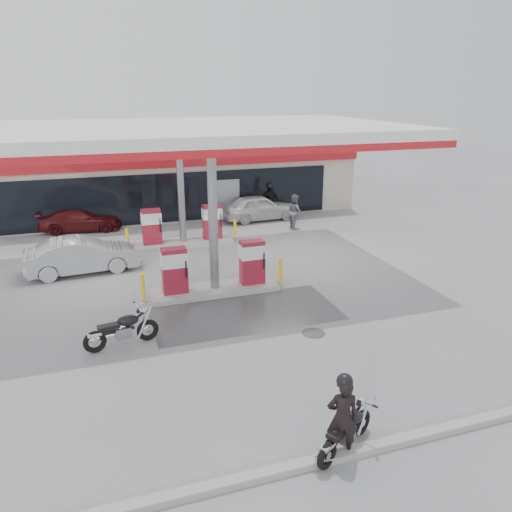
{
  "coord_description": "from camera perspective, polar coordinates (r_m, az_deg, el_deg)",
  "views": [
    {
      "loc": [
        -3.85,
        -14.05,
        6.91
      ],
      "look_at": [
        1.53,
        1.97,
        1.2
      ],
      "focal_mm": 35.0,
      "sensor_mm": 36.0,
      "label": 1
    }
  ],
  "objects": [
    {
      "name": "drain_cover",
      "position": [
        15.07,
        6.58,
        -8.73
      ],
      "size": [
        0.7,
        0.7,
        0.01
      ],
      "primitive_type": "cylinder",
      "color": "#38383A",
      "rests_on": "ground"
    },
    {
      "name": "pump_island_near",
      "position": [
        17.63,
        -4.77,
        -1.98
      ],
      "size": [
        5.14,
        1.3,
        1.78
      ],
      "color": "#9E9E99",
      "rests_on": "ground"
    },
    {
      "name": "attendant",
      "position": [
        25.78,
        4.45,
        5.11
      ],
      "size": [
        0.7,
        0.89,
        1.78
      ],
      "primitive_type": "imported",
      "rotation": [
        0.0,
        0.0,
        1.6
      ],
      "color": "slate",
      "rests_on": "ground"
    },
    {
      "name": "store_building",
      "position": [
        30.63,
        -11.25,
        9.1
      ],
      "size": [
        22.0,
        8.22,
        4.0
      ],
      "color": "beige",
      "rests_on": "ground"
    },
    {
      "name": "wet_patch",
      "position": [
        16.25,
        -1.25,
        -6.49
      ],
      "size": [
        6.0,
        3.0,
        0.0
      ],
      "primitive_type": "cube",
      "color": "#4C4C4F",
      "rests_on": "ground"
    },
    {
      "name": "main_motorcycle",
      "position": [
        10.67,
        10.26,
        -19.1
      ],
      "size": [
        1.69,
        1.08,
        0.96
      ],
      "rotation": [
        0.0,
        0.0,
        0.53
      ],
      "color": "black",
      "rests_on": "ground"
    },
    {
      "name": "biker_main",
      "position": [
        10.28,
        9.84,
        -17.74
      ],
      "size": [
        0.71,
        0.56,
        1.71
      ],
      "primitive_type": "imported",
      "rotation": [
        0.0,
        0.0,
        2.88
      ],
      "color": "black",
      "rests_on": "ground"
    },
    {
      "name": "parked_car_left",
      "position": [
        26.82,
        -19.47,
        3.93
      ],
      "size": [
        4.11,
        1.97,
        1.16
      ],
      "primitive_type": "imported",
      "rotation": [
        0.0,
        0.0,
        1.48
      ],
      "color": "#4A1013",
      "rests_on": "ground"
    },
    {
      "name": "kerb",
      "position": [
        10.55,
        8.25,
        -21.95
      ],
      "size": [
        28.0,
        0.25,
        0.15
      ],
      "primitive_type": "cube",
      "color": "gray",
      "rests_on": "ground"
    },
    {
      "name": "pump_island_far",
      "position": [
        23.23,
        -8.37,
        2.98
      ],
      "size": [
        5.14,
        1.3,
        1.78
      ],
      "color": "#9E9E99",
      "rests_on": "ground"
    },
    {
      "name": "sedan_white",
      "position": [
        27.42,
        0.39,
        5.58
      ],
      "size": [
        4.19,
        1.86,
        1.4
      ],
      "primitive_type": "imported",
      "rotation": [
        0.0,
        0.0,
        1.62
      ],
      "color": "silver",
      "rests_on": "ground"
    },
    {
      "name": "parked_motorcycle",
      "position": [
        14.57,
        -15.0,
        -8.2
      ],
      "size": [
        2.12,
        0.81,
        1.09
      ],
      "rotation": [
        0.0,
        0.0,
        0.18
      ],
      "color": "black",
      "rests_on": "ground"
    },
    {
      "name": "biker_walking",
      "position": [
        28.2,
        1.63,
        6.34
      ],
      "size": [
        1.1,
        0.59,
        1.79
      ],
      "primitive_type": "imported",
      "rotation": [
        0.0,
        0.0,
        0.16
      ],
      "color": "black",
      "rests_on": "ground"
    },
    {
      "name": "parked_car_right",
      "position": [
        30.69,
        2.19,
        6.61
      ],
      "size": [
        3.87,
        2.28,
        1.01
      ],
      "primitive_type": "imported",
      "rotation": [
        0.0,
        0.0,
        1.4
      ],
      "color": "#591322",
      "rests_on": "ground"
    },
    {
      "name": "hatchback_silver",
      "position": [
        20.62,
        -19.28,
        0.06
      ],
      "size": [
        4.37,
        1.85,
        1.4
      ],
      "primitive_type": "imported",
      "rotation": [
        0.0,
        0.0,
        1.66
      ],
      "color": "#9DA0A4",
      "rests_on": "ground"
    },
    {
      "name": "canopy",
      "position": [
        19.51,
        -7.34,
        13.7
      ],
      "size": [
        16.0,
        10.02,
        5.51
      ],
      "color": "silver",
      "rests_on": "ground"
    },
    {
      "name": "ground",
      "position": [
        16.13,
        -2.96,
        -6.73
      ],
      "size": [
        90.0,
        90.0,
        0.0
      ],
      "primitive_type": "plane",
      "color": "gray",
      "rests_on": "ground"
    }
  ]
}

